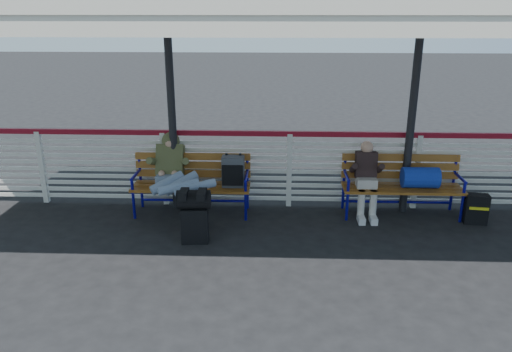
{
  "coord_description": "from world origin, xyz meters",
  "views": [
    {
      "loc": [
        -0.22,
        -5.64,
        3.08
      ],
      "look_at": [
        -0.49,
        1.0,
        0.81
      ],
      "focal_mm": 35.0,
      "sensor_mm": 36.0,
      "label": 1
    }
  ],
  "objects_px": {
    "bench_right": "(410,179)",
    "suitcase_side": "(476,209)",
    "bench_left": "(205,176)",
    "companion_person": "(366,178)",
    "luggage_stack": "(194,214)",
    "traveler_man": "(178,179)"
  },
  "relations": [
    {
      "from": "bench_right",
      "to": "suitcase_side",
      "type": "bearing_deg",
      "value": -17.3
    },
    {
      "from": "bench_left",
      "to": "companion_person",
      "type": "distance_m",
      "value": 2.46
    },
    {
      "from": "luggage_stack",
      "to": "suitcase_side",
      "type": "height_order",
      "value": "luggage_stack"
    },
    {
      "from": "traveler_man",
      "to": "suitcase_side",
      "type": "xyz_separation_m",
      "value": [
        4.42,
        0.1,
        -0.45
      ]
    },
    {
      "from": "luggage_stack",
      "to": "bench_left",
      "type": "height_order",
      "value": "bench_left"
    },
    {
      "from": "bench_right",
      "to": "bench_left",
      "type": "bearing_deg",
      "value": -179.16
    },
    {
      "from": "traveler_man",
      "to": "companion_person",
      "type": "relative_size",
      "value": 1.43
    },
    {
      "from": "traveler_man",
      "to": "bench_left",
      "type": "bearing_deg",
      "value": 43.86
    },
    {
      "from": "bench_left",
      "to": "traveler_man",
      "type": "xyz_separation_m",
      "value": [
        -0.36,
        -0.34,
        0.08
      ]
    },
    {
      "from": "suitcase_side",
      "to": "bench_left",
      "type": "bearing_deg",
      "value": -177.12
    },
    {
      "from": "suitcase_side",
      "to": "companion_person",
      "type": "bearing_deg",
      "value": 177.51
    },
    {
      "from": "luggage_stack",
      "to": "bench_right",
      "type": "distance_m",
      "value": 3.32
    },
    {
      "from": "companion_person",
      "to": "suitcase_side",
      "type": "height_order",
      "value": "companion_person"
    },
    {
      "from": "traveler_man",
      "to": "suitcase_side",
      "type": "distance_m",
      "value": 4.44
    },
    {
      "from": "bench_left",
      "to": "traveler_man",
      "type": "height_order",
      "value": "traveler_man"
    },
    {
      "from": "bench_left",
      "to": "suitcase_side",
      "type": "relative_size",
      "value": 3.97
    },
    {
      "from": "luggage_stack",
      "to": "companion_person",
      "type": "height_order",
      "value": "companion_person"
    },
    {
      "from": "bench_left",
      "to": "bench_right",
      "type": "height_order",
      "value": "bench_left"
    },
    {
      "from": "bench_left",
      "to": "companion_person",
      "type": "relative_size",
      "value": 1.57
    },
    {
      "from": "bench_right",
      "to": "suitcase_side",
      "type": "xyz_separation_m",
      "value": [
        0.94,
        -0.29,
        -0.36
      ]
    },
    {
      "from": "bench_left",
      "to": "suitcase_side",
      "type": "xyz_separation_m",
      "value": [
        4.06,
        -0.25,
        -0.37
      ]
    },
    {
      "from": "traveler_man",
      "to": "companion_person",
      "type": "distance_m",
      "value": 2.84
    }
  ]
}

